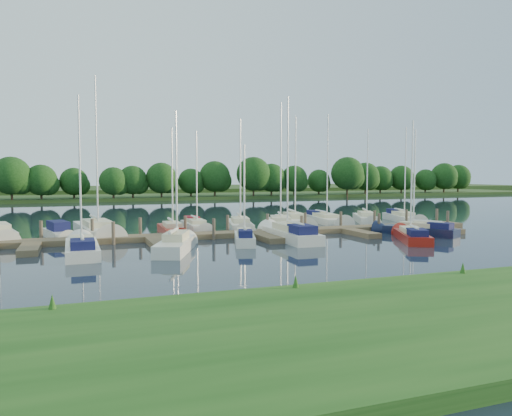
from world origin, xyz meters
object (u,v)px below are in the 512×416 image
object	(u,v)px
dock	(256,234)
motorboat	(59,234)
sailboat_s_2	(245,239)
sailboat_n_5	(240,227)

from	to	relation	value
dock	motorboat	bearing A→B (deg)	163.20
motorboat	dock	bearing A→B (deg)	148.74
dock	sailboat_s_2	bearing A→B (deg)	-122.51
motorboat	sailboat_n_5	xyz separation A→B (m)	(14.71, 0.46, -0.06)
motorboat	sailboat_n_5	bearing A→B (deg)	167.34
sailboat_n_5	sailboat_s_2	xyz separation A→B (m)	(-2.38, -8.11, 0.05)
sailboat_n_5	sailboat_s_2	size ratio (longest dim) A/B	1.37
dock	sailboat_n_5	bearing A→B (deg)	86.68
motorboat	sailboat_n_5	distance (m)	14.72
sailboat_n_5	sailboat_s_2	distance (m)	8.45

